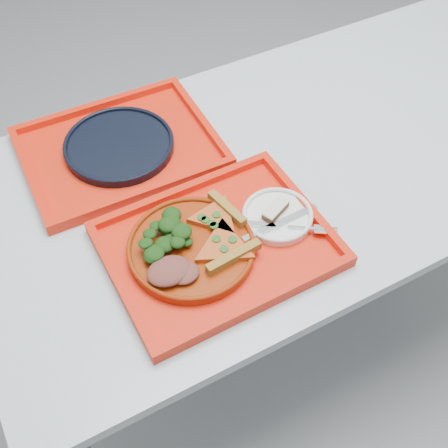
{
  "coord_description": "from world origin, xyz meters",
  "views": [
    {
      "loc": [
        -0.63,
        -0.78,
        1.69
      ],
      "look_at": [
        -0.28,
        -0.13,
        0.78
      ],
      "focal_mm": 45.0,
      "sensor_mm": 36.0,
      "label": 1
    }
  ],
  "objects_px": {
    "dinner_plate": "(191,249)",
    "navy_plate": "(119,146)",
    "tray_main": "(218,247)",
    "dessert_bar": "(275,210)",
    "tray_far": "(120,150)"
  },
  "relations": [
    {
      "from": "dinner_plate",
      "to": "navy_plate",
      "type": "height_order",
      "value": "dinner_plate"
    },
    {
      "from": "tray_main",
      "to": "dessert_bar",
      "type": "relative_size",
      "value": 6.33
    },
    {
      "from": "navy_plate",
      "to": "tray_main",
      "type": "bearing_deg",
      "value": -78.96
    },
    {
      "from": "tray_far",
      "to": "dessert_bar",
      "type": "bearing_deg",
      "value": -57.5
    },
    {
      "from": "dinner_plate",
      "to": "navy_plate",
      "type": "xyz_separation_m",
      "value": [
        -0.02,
        0.36,
        -0.0
      ]
    },
    {
      "from": "tray_main",
      "to": "navy_plate",
      "type": "xyz_separation_m",
      "value": [
        -0.07,
        0.37,
        0.01
      ]
    },
    {
      "from": "dinner_plate",
      "to": "dessert_bar",
      "type": "xyz_separation_m",
      "value": [
        0.2,
        -0.0,
        0.01
      ]
    },
    {
      "from": "tray_far",
      "to": "navy_plate",
      "type": "distance_m",
      "value": 0.01
    },
    {
      "from": "dessert_bar",
      "to": "tray_far",
      "type": "bearing_deg",
      "value": 97.3
    },
    {
      "from": "tray_far",
      "to": "navy_plate",
      "type": "xyz_separation_m",
      "value": [
        -0.0,
        0.0,
        0.01
      ]
    },
    {
      "from": "tray_main",
      "to": "dessert_bar",
      "type": "xyz_separation_m",
      "value": [
        0.14,
        0.01,
        0.03
      ]
    },
    {
      "from": "tray_far",
      "to": "tray_main",
      "type": "bearing_deg",
      "value": -77.48
    },
    {
      "from": "tray_main",
      "to": "navy_plate",
      "type": "distance_m",
      "value": 0.37
    },
    {
      "from": "dessert_bar",
      "to": "tray_main",
      "type": "bearing_deg",
      "value": 159.4
    },
    {
      "from": "dessert_bar",
      "to": "dinner_plate",
      "type": "bearing_deg",
      "value": 155.66
    }
  ]
}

